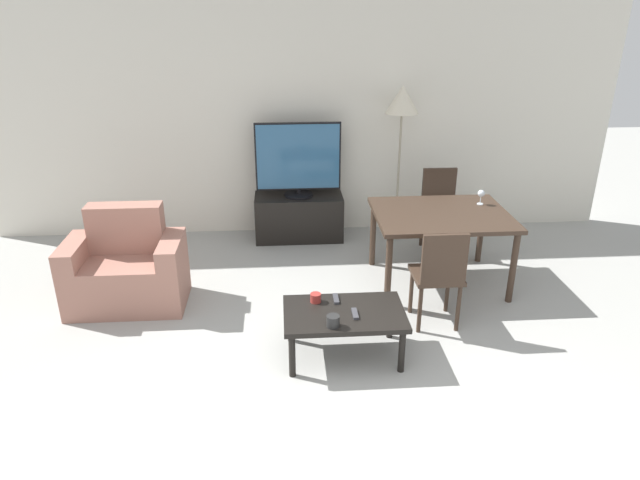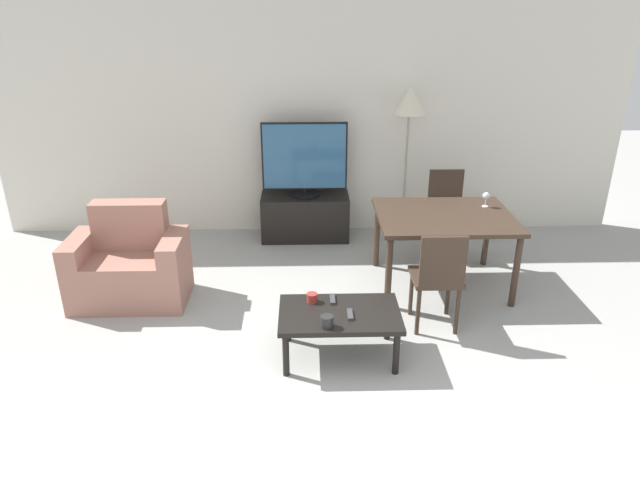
# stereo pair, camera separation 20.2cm
# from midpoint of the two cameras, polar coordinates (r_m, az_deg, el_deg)

# --- Properties ---
(ground_plane) EXTENTS (18.00, 18.00, 0.00)m
(ground_plane) POSITION_cam_midpoint_polar(r_m,az_deg,el_deg) (3.74, -0.41, -20.95)
(ground_plane) COLOR #9E9E99
(wall_back) EXTENTS (7.15, 0.06, 2.70)m
(wall_back) POSITION_cam_midpoint_polar(r_m,az_deg,el_deg) (6.56, -2.62, 12.23)
(wall_back) COLOR silver
(wall_back) RESTS_ON ground_plane
(armchair) EXTENTS (1.02, 0.61, 0.89)m
(armchair) POSITION_cam_midpoint_polar(r_m,az_deg,el_deg) (5.45, -19.78, -2.92)
(armchair) COLOR #9E6B5B
(armchair) RESTS_ON ground_plane
(tv_stand) EXTENTS (0.99, 0.45, 0.51)m
(tv_stand) POSITION_cam_midpoint_polar(r_m,az_deg,el_deg) (6.57, -3.00, 2.31)
(tv_stand) COLOR black
(tv_stand) RESTS_ON ground_plane
(tv) EXTENTS (0.94, 0.32, 0.83)m
(tv) POSITION_cam_midpoint_polar(r_m,az_deg,el_deg) (6.36, -3.12, 7.98)
(tv) COLOR black
(tv) RESTS_ON tv_stand
(coffee_table) EXTENTS (0.92, 0.58, 0.40)m
(coffee_table) POSITION_cam_midpoint_polar(r_m,az_deg,el_deg) (4.39, 1.11, -7.71)
(coffee_table) COLOR black
(coffee_table) RESTS_ON ground_plane
(dining_table) EXTENTS (1.26, 1.00, 0.73)m
(dining_table) POSITION_cam_midpoint_polar(r_m,az_deg,el_deg) (5.48, 10.98, 1.91)
(dining_table) COLOR #38281E
(dining_table) RESTS_ON ground_plane
(dining_chair_near) EXTENTS (0.40, 0.40, 0.89)m
(dining_chair_near) POSITION_cam_midpoint_polar(r_m,az_deg,el_deg) (4.77, 10.65, -3.25)
(dining_chair_near) COLOR #38281E
(dining_chair_near) RESTS_ON ground_plane
(dining_chair_far) EXTENTS (0.40, 0.40, 0.89)m
(dining_chair_far) POSITION_cam_midpoint_polar(r_m,az_deg,el_deg) (6.31, 11.03, 3.41)
(dining_chair_far) COLOR #38281E
(dining_chair_far) RESTS_ON ground_plane
(floor_lamp) EXTENTS (0.36, 0.36, 1.73)m
(floor_lamp) POSITION_cam_midpoint_polar(r_m,az_deg,el_deg) (6.33, 7.30, 13.17)
(floor_lamp) COLOR gray
(floor_lamp) RESTS_ON ground_plane
(remote_primary) EXTENTS (0.04, 0.15, 0.02)m
(remote_primary) POSITION_cam_midpoint_polar(r_m,az_deg,el_deg) (4.51, 0.32, -5.91)
(remote_primary) COLOR #38383D
(remote_primary) RESTS_ON coffee_table
(remote_secondary) EXTENTS (0.04, 0.15, 0.02)m
(remote_secondary) POSITION_cam_midpoint_polar(r_m,az_deg,el_deg) (4.32, 2.17, -7.39)
(remote_secondary) COLOR #38383D
(remote_secondary) RESTS_ON coffee_table
(cup_white_near) EXTENTS (0.08, 0.08, 0.07)m
(cup_white_near) POSITION_cam_midpoint_polar(r_m,az_deg,el_deg) (4.47, -1.74, -5.81)
(cup_white_near) COLOR maroon
(cup_white_near) RESTS_ON coffee_table
(cup_colored_far) EXTENTS (0.10, 0.10, 0.09)m
(cup_colored_far) POSITION_cam_midpoint_polar(r_m,az_deg,el_deg) (4.15, -0.09, -8.14)
(cup_colored_far) COLOR black
(cup_colored_far) RESTS_ON coffee_table
(wine_glass_left) EXTENTS (0.07, 0.07, 0.15)m
(wine_glass_left) POSITION_cam_midpoint_polar(r_m,az_deg,el_deg) (5.73, 14.85, 4.43)
(wine_glass_left) COLOR silver
(wine_glass_left) RESTS_ON dining_table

